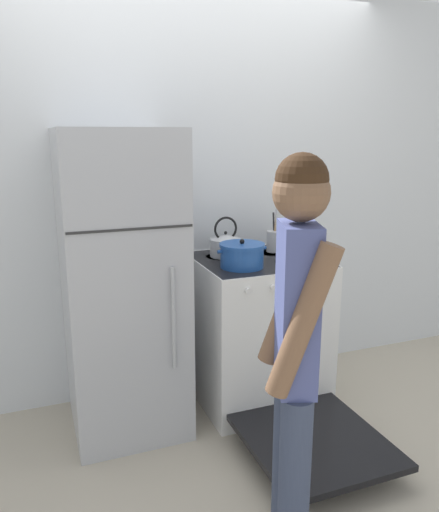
# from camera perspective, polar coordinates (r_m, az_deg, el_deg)

# --- Properties ---
(ground_plane) EXTENTS (14.00, 14.00, 0.00)m
(ground_plane) POSITION_cam_1_polar(r_m,az_deg,el_deg) (3.56, -2.85, -13.90)
(ground_plane) COLOR #B2A893
(wall_back) EXTENTS (10.00, 0.06, 2.55)m
(wall_back) POSITION_cam_1_polar(r_m,az_deg,el_deg) (3.21, -3.29, 6.97)
(wall_back) COLOR silver
(wall_back) RESTS_ON ground_plane
(refrigerator) EXTENTS (0.62, 0.70, 1.68)m
(refrigerator) POSITION_cam_1_polar(r_m,az_deg,el_deg) (2.82, -11.05, -3.20)
(refrigerator) COLOR #B7BABF
(refrigerator) RESTS_ON ground_plane
(stove_range) EXTENTS (0.74, 1.43, 0.92)m
(stove_range) POSITION_cam_1_polar(r_m,az_deg,el_deg) (3.15, 4.55, -8.66)
(stove_range) COLOR white
(stove_range) RESTS_ON ground_plane
(dutch_oven_pot) EXTENTS (0.30, 0.26, 0.16)m
(dutch_oven_pot) POSITION_cam_1_polar(r_m,az_deg,el_deg) (2.83, 2.58, 0.09)
(dutch_oven_pot) COLOR #1E4C9E
(dutch_oven_pot) RESTS_ON stove_range
(tea_kettle) EXTENTS (0.24, 0.20, 0.25)m
(tea_kettle) POSITION_cam_1_polar(r_m,az_deg,el_deg) (3.08, 0.73, 1.32)
(tea_kettle) COLOR silver
(tea_kettle) RESTS_ON stove_range
(utensil_jar) EXTENTS (0.10, 0.10, 0.28)m
(utensil_jar) POSITION_cam_1_polar(r_m,az_deg,el_deg) (3.23, 6.31, 1.79)
(utensil_jar) COLOR #B7BABF
(utensil_jar) RESTS_ON stove_range
(person) EXTENTS (0.33, 0.38, 1.60)m
(person) POSITION_cam_1_polar(r_m,az_deg,el_deg) (1.79, 8.64, -10.90)
(person) COLOR #38425B
(person) RESTS_ON ground_plane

